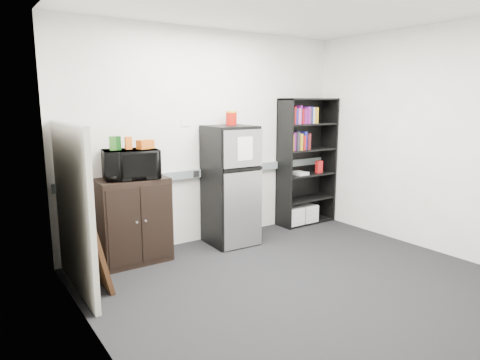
{
  "coord_description": "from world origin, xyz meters",
  "views": [
    {
      "loc": [
        -2.8,
        -3.04,
        1.82
      ],
      "look_at": [
        -0.12,
        0.9,
        0.93
      ],
      "focal_mm": 32.0,
      "sensor_mm": 36.0,
      "label": 1
    }
  ],
  "objects_px": {
    "cubicle_partition": "(73,209)",
    "cabinet": "(133,220)",
    "bookshelf": "(306,159)",
    "microwave": "(131,164)",
    "refrigerator": "(230,186)"
  },
  "relations": [
    {
      "from": "cubicle_partition",
      "to": "microwave",
      "type": "relative_size",
      "value": 2.77
    },
    {
      "from": "bookshelf",
      "to": "cubicle_partition",
      "type": "height_order",
      "value": "bookshelf"
    },
    {
      "from": "cabinet",
      "to": "microwave",
      "type": "xyz_separation_m",
      "value": [
        0.0,
        -0.02,
        0.64
      ]
    },
    {
      "from": "bookshelf",
      "to": "cabinet",
      "type": "relative_size",
      "value": 1.91
    },
    {
      "from": "bookshelf",
      "to": "cubicle_partition",
      "type": "distance_m",
      "value": 3.45
    },
    {
      "from": "cubicle_partition",
      "to": "cabinet",
      "type": "height_order",
      "value": "cubicle_partition"
    },
    {
      "from": "cubicle_partition",
      "to": "refrigerator",
      "type": "relative_size",
      "value": 1.07
    },
    {
      "from": "cabinet",
      "to": "microwave",
      "type": "relative_size",
      "value": 1.65
    },
    {
      "from": "cubicle_partition",
      "to": "bookshelf",
      "type": "bearing_deg",
      "value": 8.13
    },
    {
      "from": "cubicle_partition",
      "to": "refrigerator",
      "type": "bearing_deg",
      "value": 9.72
    },
    {
      "from": "microwave",
      "to": "refrigerator",
      "type": "distance_m",
      "value": 1.32
    },
    {
      "from": "refrigerator",
      "to": "cabinet",
      "type": "bearing_deg",
      "value": 178.76
    },
    {
      "from": "refrigerator",
      "to": "bookshelf",
      "type": "bearing_deg",
      "value": 8.25
    },
    {
      "from": "bookshelf",
      "to": "cubicle_partition",
      "type": "xyz_separation_m",
      "value": [
        -3.41,
        -0.49,
        -0.16
      ]
    },
    {
      "from": "cubicle_partition",
      "to": "cabinet",
      "type": "distance_m",
      "value": 0.9
    }
  ]
}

